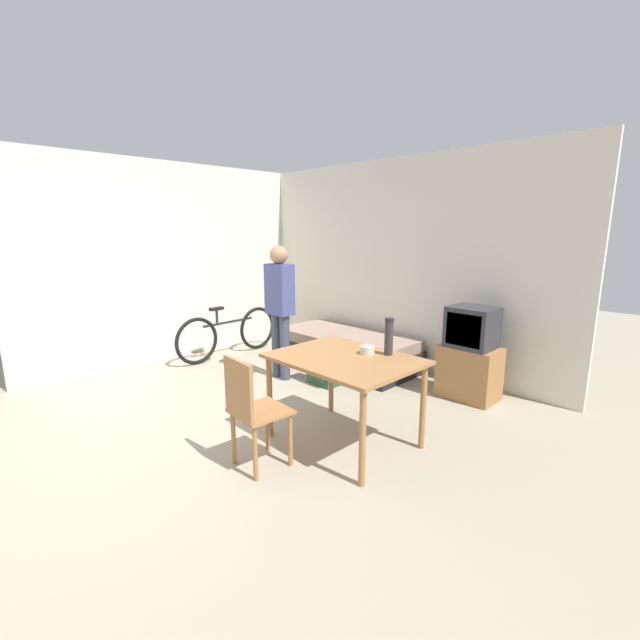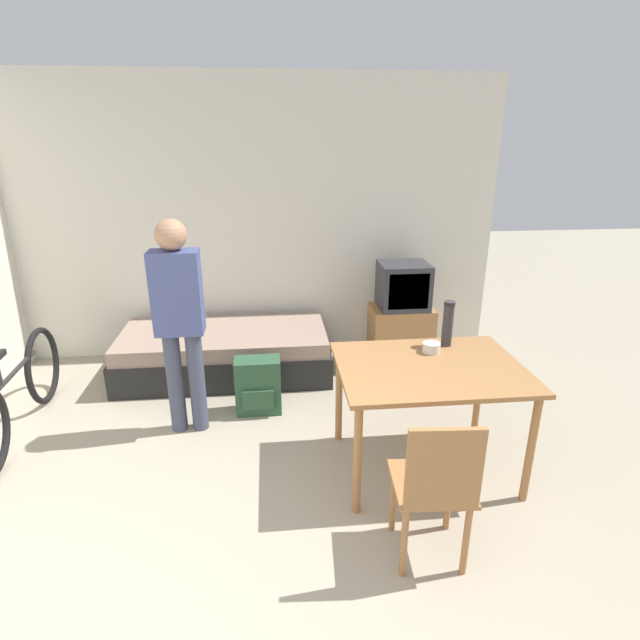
% 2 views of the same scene
% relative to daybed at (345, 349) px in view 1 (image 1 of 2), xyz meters
% --- Properties ---
extents(ground_plane, '(20.00, 20.00, 0.00)m').
position_rel_daybed_xyz_m(ground_plane, '(0.13, -2.98, -0.21)').
color(ground_plane, '#9E937F').
extents(wall_back, '(5.19, 0.06, 2.70)m').
position_rel_daybed_xyz_m(wall_back, '(0.13, 0.57, 1.14)').
color(wall_back, silver).
rests_on(wall_back, ground_plane).
extents(wall_left, '(0.06, 4.52, 2.70)m').
position_rel_daybed_xyz_m(wall_left, '(-1.99, -1.22, 1.14)').
color(wall_left, silver).
rests_on(wall_left, ground_plane).
extents(daybed, '(1.95, 0.91, 0.43)m').
position_rel_daybed_xyz_m(daybed, '(0.00, 0.00, 0.00)').
color(daybed, black).
rests_on(daybed, ground_plane).
extents(tv, '(0.60, 0.41, 1.01)m').
position_rel_daybed_xyz_m(tv, '(1.72, 0.09, 0.26)').
color(tv, '#9E6B3D').
rests_on(tv, ground_plane).
extents(dining_table, '(1.18, 0.89, 0.76)m').
position_rel_daybed_xyz_m(dining_table, '(1.44, -1.61, 0.46)').
color(dining_table, '#9E6B3D').
rests_on(dining_table, ground_plane).
extents(wooden_chair, '(0.42, 0.42, 0.89)m').
position_rel_daybed_xyz_m(wooden_chair, '(1.24, -2.42, 0.29)').
color(wooden_chair, '#9E6B3D').
rests_on(wooden_chair, ground_plane).
extents(bicycle, '(0.14, 1.70, 0.74)m').
position_rel_daybed_xyz_m(bicycle, '(-1.45, -0.90, 0.12)').
color(bicycle, black).
rests_on(bicycle, ground_plane).
extents(person_standing, '(0.34, 0.22, 1.62)m').
position_rel_daybed_xyz_m(person_standing, '(-0.21, -0.95, 0.73)').
color(person_standing, '#3D4256').
rests_on(person_standing, ground_plane).
extents(thermos_flask, '(0.08, 0.08, 0.32)m').
position_rel_daybed_xyz_m(thermos_flask, '(1.65, -1.29, 0.72)').
color(thermos_flask, '#2D2D33').
rests_on(thermos_flask, dining_table).
extents(mate_bowl, '(0.12, 0.12, 0.07)m').
position_rel_daybed_xyz_m(mate_bowl, '(1.51, -1.40, 0.58)').
color(mate_bowl, beige).
rests_on(mate_bowl, dining_table).
extents(backpack, '(0.37, 0.24, 0.46)m').
position_rel_daybed_xyz_m(backpack, '(0.32, -0.75, 0.02)').
color(backpack, '#284C33').
rests_on(backpack, ground_plane).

